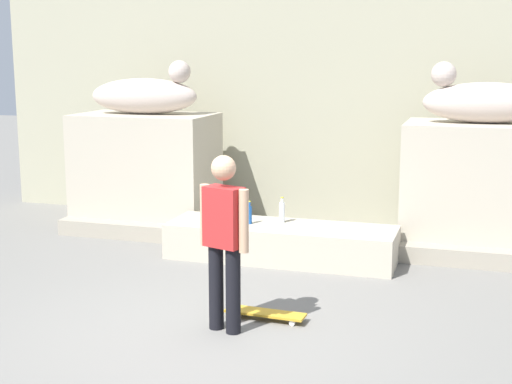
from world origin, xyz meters
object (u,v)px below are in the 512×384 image
statue_reclining_right (484,101)px  statue_reclining_left (146,95)px  bottle_orange (209,215)px  bottle_clear (282,212)px  bottle_blue (250,214)px  skateboard (265,313)px  skater (224,236)px

statue_reclining_right → statue_reclining_left: bearing=-6.2°
bottle_orange → bottle_clear: size_ratio=0.90×
statue_reclining_right → bottle_blue: (-2.76, -1.16, -1.41)m
statue_reclining_left → skateboard: statue_reclining_left is taller
skateboard → bottle_blue: (-0.82, 2.06, 0.50)m
bottle_blue → bottle_clear: (0.37, 0.19, 0.02)m
statue_reclining_right → bottle_blue: 3.31m
skater → skateboard: (0.28, 0.39, -0.86)m
statue_reclining_left → bottle_clear: (2.32, -0.97, -1.39)m
bottle_orange → skater: bearing=-65.9°
statue_reclining_left → bottle_clear: 2.87m
skateboard → bottle_blue: 2.27m
skater → bottle_orange: size_ratio=5.65×
skater → bottle_orange: bearing=132.0°
skater → bottle_clear: 2.67m
skateboard → bottle_blue: bottle_blue is taller
statue_reclining_right → skater: bearing=52.3°
statue_reclining_left → bottle_orange: 2.44m
statue_reclining_left → skater: 4.51m
statue_reclining_left → bottle_clear: statue_reclining_left is taller
skater → bottle_blue: bearing=120.2°
skateboard → bottle_clear: bottle_clear is taller
skateboard → bottle_blue: size_ratio=2.75×
skater → skateboard: skater is taller
statue_reclining_right → bottle_blue: bearing=16.7°
skater → bottle_blue: 2.53m
skateboard → bottle_orange: size_ratio=2.74×
skater → bottle_orange: (-1.01, 2.27, -0.36)m
statue_reclining_left → bottle_blue: 2.67m
bottle_blue → bottle_orange: (-0.48, -0.18, 0.00)m
skater → skateboard: size_ratio=2.06×
statue_reclining_left → statue_reclining_right: same height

